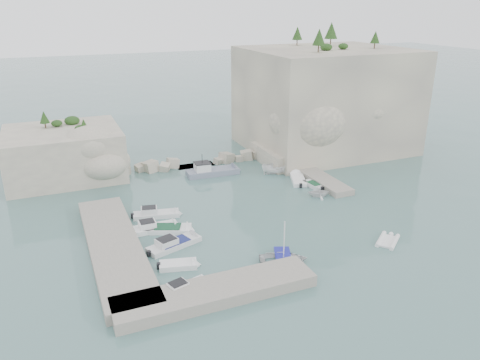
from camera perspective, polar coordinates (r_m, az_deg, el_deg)
name	(u,v)px	position (r m, az deg, el deg)	size (l,w,h in m)	color
ground	(260,220)	(55.67, 2.40, -4.92)	(400.00, 400.00, 0.00)	slate
cliff_east	(325,99)	(83.00, 10.31, 9.64)	(26.00, 22.00, 17.00)	beige
cliff_terrace	(286,155)	(75.65, 5.59, 3.11)	(8.00, 10.00, 2.50)	beige
outcrop_west	(64,153)	(73.29, -20.63, 3.10)	(16.00, 14.00, 7.00)	beige
quay_west	(114,247)	(50.42, -15.06, -7.91)	(5.00, 24.00, 1.10)	#9E9689
quay_south	(216,291)	(42.04, -2.91, -13.42)	(18.00, 4.00, 1.10)	#9E9689
ledge_east	(314,175)	(69.63, 9.01, 0.62)	(3.00, 16.00, 0.80)	#9E9689
breakwater	(195,161)	(74.16, -5.50, 2.30)	(28.00, 3.00, 1.40)	beige
motorboat_a	(156,217)	(57.44, -10.15, -4.41)	(5.95, 1.77, 1.40)	silver
motorboat_b	(155,230)	(54.16, -10.36, -6.05)	(5.81, 1.90, 1.40)	white
motorboat_c	(168,231)	(53.70, -8.76, -6.19)	(5.68, 2.06, 0.70)	white
motorboat_d	(174,247)	(50.43, -8.02, -8.05)	(6.50, 1.93, 1.40)	silver
motorboat_e	(178,267)	(46.77, -7.53, -10.51)	(3.97, 1.62, 0.70)	white
motorboat_f	(185,292)	(43.16, -6.70, -13.42)	(5.19, 1.54, 1.40)	silver
rowboat	(283,262)	(47.42, 5.30, -9.93)	(3.43, 4.80, 0.99)	white
inflatable_dinghy	(387,242)	(53.24, 17.53, -7.24)	(3.79, 1.84, 0.44)	white
tender_east_a	(319,197)	(63.09, 9.56, -2.00)	(2.58, 2.99, 1.58)	white
tender_east_b	(314,187)	(66.18, 8.96, -0.85)	(3.86, 1.32, 0.70)	silver
tender_east_c	(298,181)	(68.07, 7.07, -0.12)	(5.69, 1.84, 0.70)	white
tender_east_d	(278,174)	(70.69, 4.62, 0.78)	(1.88, 4.99, 1.93)	white
work_boat	(213,175)	(70.20, -3.36, 0.67)	(8.56, 2.53, 2.20)	slate
rowboat_mast	(284,239)	(46.15, 5.41, -7.16)	(0.10, 0.10, 4.20)	white
vegetation	(297,43)	(80.26, 6.96, 16.25)	(53.48, 13.88, 13.40)	#1E4219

